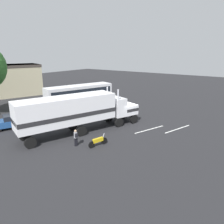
# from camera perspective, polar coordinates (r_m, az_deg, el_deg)

# --- Properties ---
(ground_plane) EXTENTS (120.00, 120.00, 0.00)m
(ground_plane) POSITION_cam_1_polar(r_m,az_deg,el_deg) (27.10, 3.72, -2.82)
(ground_plane) COLOR #232326
(lane_stripe_near) EXTENTS (4.18, 1.67, 0.01)m
(lane_stripe_near) POSITION_cam_1_polar(r_m,az_deg,el_deg) (25.09, 9.90, -4.58)
(lane_stripe_near) COLOR silver
(lane_stripe_near) RESTS_ON ground_plane
(lane_stripe_mid) EXTENTS (4.23, 1.53, 0.01)m
(lane_stripe_mid) POSITION_cam_1_polar(r_m,az_deg,el_deg) (25.99, 17.00, -4.33)
(lane_stripe_mid) COLOR silver
(lane_stripe_mid) RESTS_ON ground_plane
(semi_truck) EXTENTS (14.16, 7.15, 4.50)m
(semi_truck) POSITION_cam_1_polar(r_m,az_deg,el_deg) (23.36, -9.29, 0.39)
(semi_truck) COLOR white
(semi_truck) RESTS_ON ground_plane
(person_bystander) EXTENTS (0.40, 0.48, 1.63)m
(person_bystander) POSITION_cam_1_polar(r_m,az_deg,el_deg) (20.57, -9.57, -6.61)
(person_bystander) COLOR black
(person_bystander) RESTS_ON ground_plane
(parked_bus) EXTENTS (11.25, 5.84, 3.40)m
(parked_bus) POSITION_cam_1_polar(r_m,az_deg,el_deg) (34.97, -8.63, 4.83)
(parked_bus) COLOR silver
(parked_bus) RESTS_ON ground_plane
(parked_car) EXTENTS (4.75, 3.41, 1.57)m
(parked_car) POSITION_cam_1_polar(r_m,az_deg,el_deg) (27.63, -24.99, -2.20)
(parked_car) COLOR #234C8C
(parked_car) RESTS_ON ground_plane
(motorcycle) EXTENTS (2.06, 0.67, 1.12)m
(motorcycle) POSITION_cam_1_polar(r_m,az_deg,el_deg) (20.50, -3.71, -7.74)
(motorcycle) COLOR black
(motorcycle) RESTS_ON ground_plane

